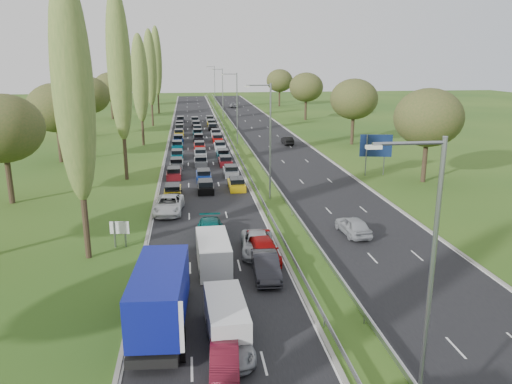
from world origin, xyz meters
TOP-DOWN VIEW (x-y plane):
  - ground at (4.50, 80.00)m, footprint 260.00×260.00m
  - near_carriageway at (-2.25, 82.50)m, footprint 10.50×215.00m
  - far_carriageway at (11.25, 82.50)m, footprint 10.50×215.00m
  - central_reservation at (4.50, 82.50)m, footprint 2.36×215.00m
  - lamp_columns at (4.50, 78.00)m, footprint 0.18×140.18m
  - poplar_row at (-11.50, 68.17)m, footprint 2.80×127.80m
  - woodland_left at (-22.00, 62.63)m, footprint 8.00×166.00m
  - woodland_right at (24.00, 66.67)m, footprint 8.00×153.00m
  - traffic_queue_fill at (-2.21, 77.51)m, footprint 8.92×68.61m
  - near_car_2 at (-5.92, 39.50)m, footprint 3.07×5.86m
  - near_car_3 at (-5.60, 40.53)m, footprint 2.19×4.80m
  - near_car_5 at (-2.45, 13.63)m, footprint 1.64×4.02m
  - near_car_6 at (-2.06, 15.17)m, footprint 2.29×4.88m
  - near_car_7 at (-2.31, 31.60)m, footprint 2.34×5.34m
  - near_car_9 at (1.11, 23.82)m, footprint 1.85×4.88m
  - near_car_10 at (1.16, 28.20)m, footprint 2.88×5.54m
  - near_car_11 at (1.43, 26.92)m, footprint 2.16×5.09m
  - far_car_0 at (9.68, 31.15)m, footprint 2.22×4.75m
  - far_car_1 at (12.93, 76.21)m, footprint 1.60×4.21m
  - far_car_2 at (9.70, 142.93)m, footprint 2.76×5.27m
  - blue_lorry at (-5.54, 18.00)m, footprint 2.57×9.26m
  - white_van_front at (-2.12, 16.98)m, footprint 2.01×5.12m
  - white_van_rear at (-2.33, 26.00)m, footprint 2.18×5.55m
  - info_sign at (-9.40, 30.89)m, footprint 1.50×0.28m
  - direction_sign at (19.40, 52.03)m, footprint 3.95×0.86m

SIDE VIEW (x-z plane):
  - ground at x=4.50m, z-range 0.00..0.00m
  - near_carriageway at x=-2.25m, z-range -0.02..0.02m
  - far_carriageway at x=11.25m, z-range -0.02..0.02m
  - traffic_queue_fill at x=-2.21m, z-range 0.04..0.84m
  - central_reservation at x=4.50m, z-range 0.39..0.71m
  - near_car_5 at x=-2.45m, z-range 0.02..1.32m
  - near_car_6 at x=-2.06m, z-range 0.02..1.37m
  - near_car_3 at x=-5.60m, z-range 0.02..1.38m
  - far_car_1 at x=12.93m, z-range 0.02..1.39m
  - far_car_2 at x=9.70m, z-range 0.02..1.44m
  - near_car_11 at x=1.43m, z-range 0.02..1.49m
  - near_car_10 at x=1.16m, z-range 0.02..1.51m
  - near_car_7 at x=-2.31m, z-range 0.02..1.55m
  - far_car_0 at x=9.68m, z-range 0.02..1.59m
  - near_car_2 at x=-5.92m, z-range 0.02..1.59m
  - near_car_9 at x=1.11m, z-range 0.02..1.61m
  - white_van_front at x=-2.12m, z-range 0.03..2.09m
  - white_van_rear at x=-2.33m, z-range 0.03..2.26m
  - info_sign at x=-9.40m, z-range 0.32..2.42m
  - blue_lorry at x=-5.54m, z-range 0.07..3.98m
  - direction_sign at x=19.40m, z-range 0.97..6.17m
  - lamp_columns at x=4.50m, z-range 0.00..12.00m
  - woodland_right at x=24.00m, z-range 2.13..13.23m
  - woodland_left at x=-22.00m, z-range 2.13..13.23m
  - poplar_row at x=-11.50m, z-range 1.17..23.61m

